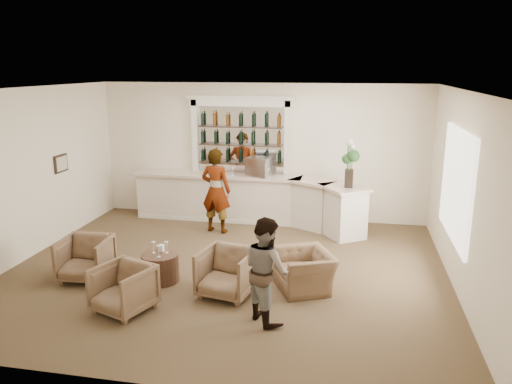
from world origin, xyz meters
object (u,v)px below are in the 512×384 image
armchair_left (86,258)px  guest (266,270)px  espresso_machine (259,167)px  armchair_center (123,289)px  flower_vase (350,160)px  bar_counter (251,199)px  sommelier (216,191)px  armchair_right (227,273)px  cocktail_table (160,267)px  armchair_far (304,271)px

armchair_left → guest: bearing=-17.9°
espresso_machine → armchair_center: bearing=-90.2°
flower_vase → guest: bearing=-105.6°
armchair_center → armchair_left: bearing=160.9°
flower_vase → armchair_center: bearing=-128.6°
bar_counter → flower_vase: bearing=-16.5°
sommelier → armchair_right: bearing=119.6°
armchair_left → flower_vase: size_ratio=0.80×
bar_counter → armchair_right: size_ratio=6.62×
cocktail_table → espresso_machine: 3.98m
armchair_far → espresso_machine: 3.92m
cocktail_table → flower_vase: size_ratio=0.62×
guest → bar_counter: bearing=-26.3°
guest → armchair_left: 3.51m
cocktail_table → sommelier: size_ratio=0.34×
cocktail_table → espresso_machine: bearing=74.0°
guest → armchair_right: 1.11m
guest → armchair_far: (0.46, 1.18, -0.47)m
armchair_center → armchair_far: bearing=47.6°
sommelier → armchair_center: bearing=95.6°
armchair_right → armchair_far: bearing=32.9°
guest → armchair_right: bearing=7.7°
armchair_left → armchair_center: armchair_left is taller
guest → espresso_machine: 4.81m
armchair_center → flower_vase: bearing=72.1°
armchair_left → espresso_machine: size_ratio=1.62×
cocktail_table → armchair_center: bearing=-96.7°
sommelier → flower_vase: (2.92, 0.17, 0.77)m
guest → armchair_center: 2.24m
bar_counter → flower_vase: flower_vase is taller
armchair_right → espresso_machine: 4.11m
guest → armchair_far: bearing=-61.8°
espresso_machine → armchair_far: bearing=-53.6°
sommelier → armchair_far: bearing=142.0°
espresso_machine → cocktail_table: bearing=-92.4°
armchair_center → armchair_right: armchair_right is taller
guest → armchair_left: bearing=35.7°
armchair_center → bar_counter: bearing=98.9°
bar_counter → guest: guest is taller
bar_counter → cocktail_table: 3.77m
armchair_center → armchair_far: armchair_center is taller
cocktail_table → armchair_far: bearing=4.2°
armchair_center → espresso_machine: espresso_machine is taller
armchair_left → armchair_far: (3.84, 0.35, -0.06)m
guest → armchair_center: bearing=53.8°
armchair_center → espresso_machine: 5.08m
espresso_machine → flower_vase: size_ratio=0.50×
armchair_left → armchair_center: bearing=-44.0°
armchair_center → armchair_right: 1.66m
armchair_left → armchair_center: (1.19, -0.99, -0.01)m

